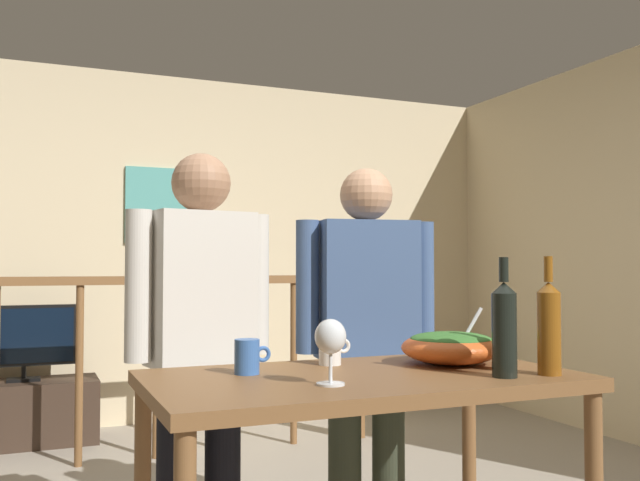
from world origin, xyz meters
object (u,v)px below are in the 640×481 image
Objects in this scene: serving_table at (362,407)px; wine_glass at (330,339)px; wine_bottle_dark at (504,327)px; tv_console at (23,413)px; salad_bowl at (451,346)px; wine_bottle_amber at (549,326)px; stair_railing at (163,341)px; person_standing_left at (200,332)px; framed_picture at (169,206)px; mug_white at (331,348)px; flat_screen_tv at (24,337)px; person_standing_right at (366,327)px; mug_blue at (248,357)px.

wine_glass is (-0.16, -0.14, 0.22)m from serving_table.
serving_table is at bearing 148.49° from wine_bottle_dark.
wine_glass is at bearing -76.27° from tv_console.
wine_bottle_amber is (0.14, -0.30, 0.08)m from salad_bowl.
wine_glass is (-0.00, -2.49, 0.25)m from stair_railing.
stair_railing is 2.31× the size of person_standing_left.
wine_bottle_amber reaches higher than serving_table.
wine_bottle_amber is at bearing -75.78° from stair_railing.
wine_bottle_dark reaches higher than wine_glass.
framed_picture is 3.14m from mug_white.
stair_railing is at bearing 101.23° from wine_bottle_dark.
person_standing_left reaches higher than tv_console.
framed_picture is 0.40× the size of person_standing_left.
framed_picture reaches higher than salad_bowl.
wine_glass is 0.11× the size of person_standing_left.
tv_console is 3.16m from serving_table.
salad_bowl is at bearing -66.08° from flat_screen_tv.
person_standing_right is at bearing -73.86° from stair_railing.
mug_blue is at bearing 83.74° from person_standing_left.
person_standing_left is at bearing -95.69° from stair_railing.
salad_bowl reaches higher than serving_table.
stair_railing is at bearing 89.99° from wine_glass.
flat_screen_tv is at bearing 113.92° from salad_bowl.
framed_picture is at bearing 18.56° from flat_screen_tv.
wine_glass is 0.38m from mug_white.
wine_bottle_amber is at bearing -82.56° from framed_picture.
person_standing_left is at bearing 140.45° from salad_bowl.
wine_bottle_dark is at bearing -27.19° from mug_blue.
mug_white reaches higher than flat_screen_tv.
person_standing_left is at bearing 133.62° from wine_bottle_amber.
wine_glass is 0.66m from wine_bottle_amber.
wine_bottle_amber is (0.49, -0.23, 0.24)m from serving_table.
person_standing_left is at bearing 117.65° from serving_table.
salad_bowl reaches higher than tv_console.
person_standing_right is (0.30, -2.63, -0.69)m from framed_picture.
stair_railing is 2.23m from mug_blue.
wine_glass is at bearing 172.37° from wine_bottle_amber.
mug_blue is at bearing 175.22° from salad_bowl.
salad_bowl is 1.82× the size of wine_glass.
wine_bottle_amber is 0.88m from person_standing_right.
framed_picture is 0.69× the size of tv_console.
wine_bottle_amber reaches higher than salad_bowl.
serving_table is at bearing -21.95° from mug_blue.
person_standing_left is (-0.02, 0.51, 0.03)m from mug_blue.
wine_glass is 1.60× the size of mug_blue.
framed_picture is 3.55m from wine_bottle_dark.
mug_blue is (-0.31, 0.12, 0.15)m from serving_table.
serving_table is at bearing -86.04° from stair_railing.
person_standing_right is (-0.16, 0.86, -0.07)m from wine_bottle_amber.
framed_picture reaches higher than mug_white.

